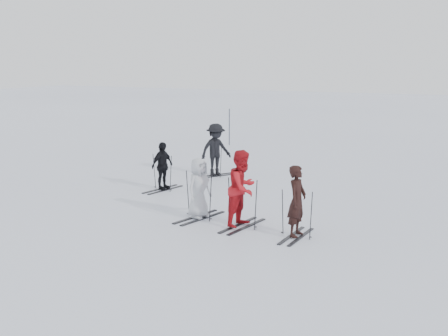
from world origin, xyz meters
name	(u,v)px	position (x,y,z in m)	size (l,w,h in m)	color
ground	(209,208)	(0.00, 0.00, 0.00)	(120.00, 120.00, 0.00)	silver
skier_near_dark	(297,202)	(3.14, -1.43, 0.86)	(0.63, 0.41, 1.72)	black
skier_red	(243,189)	(1.62, -1.22, 0.97)	(0.95, 0.74, 1.95)	#B1131A
skier_grey	(199,189)	(0.26, -1.04, 0.81)	(0.79, 0.51, 1.62)	#B7BDC2
skier_uphill_left	(162,167)	(-2.43, 1.37, 0.77)	(0.91, 0.38, 1.55)	black
skier_uphill_far	(216,150)	(-1.90, 4.17, 0.95)	(1.22, 0.70, 1.90)	black
skis_near_dark	(297,213)	(3.14, -1.43, 0.59)	(0.86, 1.62, 1.18)	black
skis_red	(242,202)	(1.62, -1.22, 0.65)	(0.94, 1.77, 1.29)	black
skis_grey	(199,194)	(0.26, -1.04, 0.66)	(0.95, 1.80, 1.31)	black
skis_uphill_left	(162,172)	(-2.43, 1.37, 0.60)	(0.87, 1.65, 1.20)	black
skis_uphill_far	(216,160)	(-1.90, 4.17, 0.58)	(0.84, 1.58, 1.15)	black
piste_marker	(229,127)	(-4.74, 11.21, 0.91)	(0.04, 0.04, 1.82)	black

